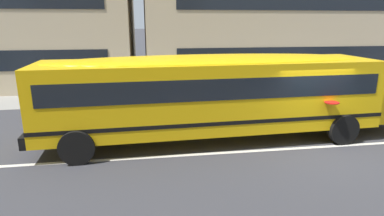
{
  "coord_description": "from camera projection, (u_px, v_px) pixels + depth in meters",
  "views": [
    {
      "loc": [
        -5.27,
        -8.84,
        3.89
      ],
      "look_at": [
        -3.84,
        0.63,
        1.31
      ],
      "focal_mm": 29.68,
      "sensor_mm": 36.0,
      "label": 1
    }
  ],
  "objects": [
    {
      "name": "lane_centreline",
      "position": [
        313.0,
        147.0,
        10.21
      ],
      "size": [
        110.0,
        0.16,
        0.01
      ],
      "primitive_type": "cube",
      "color": "silver",
      "rests_on": "ground_plane"
    },
    {
      "name": "sidewalk_far",
      "position": [
        241.0,
        94.0,
        17.69
      ],
      "size": [
        120.0,
        3.0,
        0.01
      ],
      "primitive_type": "cube",
      "color": "gray",
      "rests_on": "ground_plane"
    },
    {
      "name": "ground_plane",
      "position": [
        313.0,
        147.0,
        10.21
      ],
      "size": [
        400.0,
        400.0,
        0.0
      ],
      "primitive_type": "plane",
      "color": "#38383D"
    },
    {
      "name": "school_bus",
      "position": [
        218.0,
        90.0,
        10.56
      ],
      "size": [
        12.95,
        3.11,
        2.88
      ],
      "rotation": [
        0.0,
        0.0,
        0.04
      ],
      "color": "yellow",
      "rests_on": "ground_plane"
    }
  ]
}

